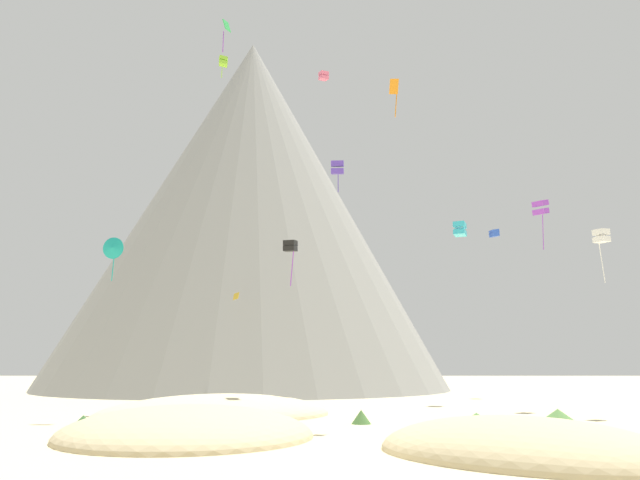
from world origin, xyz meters
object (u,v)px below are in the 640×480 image
bush_low_patch (81,421)px  kite_white_mid (600,236)px  kite_rainbow_high (322,76)px  kite_indigo_mid (336,168)px  rock_massif (245,218)px  kite_black_mid (289,246)px  kite_lime_high (222,61)px  kite_cyan_mid (458,229)px  kite_teal_mid (111,248)px  bush_near_right (475,418)px  kite_violet_mid (539,208)px  bush_near_left (246,441)px  kite_blue_mid (493,233)px  kite_orange_high (393,90)px  kite_green_high (225,28)px  kite_gold_low (235,296)px  bush_ridge_crest (360,417)px  bush_mid_center (556,414)px

bush_low_patch → kite_white_mid: 47.27m
kite_rainbow_high → kite_indigo_mid: (1.51, 3.69, -8.90)m
rock_massif → kite_black_mid: 65.23m
kite_lime_high → kite_cyan_mid: size_ratio=1.35×
kite_teal_mid → kite_lime_high: size_ratio=1.48×
bush_near_right → kite_violet_mid: bearing=54.9°
bush_near_left → kite_blue_mid: (29.54, 54.86, 22.87)m
bush_near_left → kite_orange_high: bearing=53.0°
kite_green_high → kite_blue_mid: size_ratio=2.43×
kite_black_mid → kite_lime_high: size_ratio=1.55×
bush_low_patch → kite_black_mid: kite_black_mid is taller
kite_lime_high → kite_gold_low: size_ratio=2.45×
bush_low_patch → kite_white_mid: (43.28, 10.65, 15.72)m
bush_near_right → kite_cyan_mid: bearing=79.0°
bush_near_right → kite_gold_low: 42.88m
bush_low_patch → rock_massif: (3.61, 68.11, 30.43)m
kite_white_mid → kite_green_high: bearing=62.7°
kite_cyan_mid → kite_green_high: 36.24m
bush_near_right → kite_blue_mid: (13.48, 41.41, 22.77)m
bush_near_right → kite_black_mid: kite_black_mid is taller
rock_massif → kite_black_mid: (10.96, -62.15, -16.51)m
kite_blue_mid → kite_gold_low: bearing=-92.5°
kite_cyan_mid → kite_white_mid: size_ratio=0.37×
bush_near_left → kite_green_high: bearing=104.2°
bush_low_patch → kite_violet_mid: (40.99, 19.74, 20.64)m
kite_rainbow_high → kite_white_mid: (25.79, -4.59, -18.11)m
bush_near_left → kite_black_mid: 21.80m
kite_teal_mid → kite_blue_mid: kite_blue_mid is taller
kite_lime_high → kite_gold_low: kite_lime_high is taller
bush_ridge_crest → kite_violet_mid: kite_violet_mid is taller
kite_cyan_mid → kite_white_mid: (9.12, -18.17, -4.46)m
kite_orange_high → kite_black_mid: bearing=-128.9°
kite_rainbow_high → kite_cyan_mid: 25.47m
bush_low_patch → kite_green_high: (8.01, 9.31, 35.95)m
kite_gold_low → bush_low_patch: bearing=167.3°
bush_mid_center → kite_teal_mid: bearing=-179.7°
kite_black_mid → bush_near_left: bearing=-79.3°
kite_cyan_mid → bush_low_patch: bearing=64.8°
bush_mid_center → kite_cyan_mid: kite_cyan_mid is taller
rock_massif → kite_green_high: 59.22m
kite_gold_low → bush_ridge_crest: bearing=-160.5°
bush_near_left → kite_violet_mid: (27.95, 30.37, 20.76)m
rock_massif → bush_near_left: bearing=-83.2°
rock_massif → kite_teal_mid: size_ratio=26.43×
kite_indigo_mid → kite_gold_low: 25.07m
kite_green_high → kite_teal_mid: bearing=175.5°
rock_massif → kite_orange_high: bearing=-73.1°
kite_indigo_mid → kite_white_mid: kite_indigo_mid is taller
kite_violet_mid → kite_gold_low: size_ratio=5.33×
kite_rainbow_high → kite_orange_high: size_ratio=0.33×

